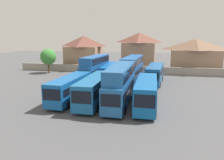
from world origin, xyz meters
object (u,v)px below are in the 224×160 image
Objects in this scene: bus_6 at (111,72)px; bus_2 at (95,88)px; tree_left_of_lot at (48,57)px; bus_8 at (155,73)px; bus_5 at (95,67)px; house_terrace_right at (195,55)px; bus_4 at (146,92)px; bus_1 at (70,87)px; house_terrace_centre at (139,51)px; bus_3 at (120,83)px; bus_7 at (132,68)px; house_terrace_left at (84,52)px.

bus_2 is at bearing 0.67° from bus_6.
bus_2 is 13.78m from bus_6.
bus_8 is at bearing -15.12° from tree_left_of_lot.
bus_5 is at bearing -89.96° from bus_6.
house_terrace_right reaches higher than bus_8.
bus_8 is (11.39, 0.51, -0.85)m from bus_5.
bus_4 is 17.64m from bus_5.
bus_4 is at bearing 25.42° from bus_6.
bus_4 is (10.33, -0.47, 0.07)m from bus_1.
house_terrace_centre is (-3.96, 30.74, 2.82)m from bus_4.
house_terrace_centre is (6.79, 16.78, 2.01)m from bus_5.
bus_4 is at bearing 85.89° from bus_2.
tree_left_of_lot is (-13.51, 7.24, 1.02)m from bus_5.
bus_3 is 31.93m from house_terrace_right.
tree_left_of_lot is at bearing -101.32° from bus_8.
bus_4 is 16.05m from bus_6.
house_terrace_right is (19.90, 29.14, 2.18)m from bus_1.
bus_2 is at bearing -94.80° from bus_4.
bus_6 is at bearing -153.32° from bus_4.
bus_8 is 0.91× the size of house_terrace_right.
tree_left_of_lot is (-20.30, -9.54, -0.99)m from house_terrace_centre.
bus_2 is at bearing -95.25° from house_terrace_centre.
bus_5 is at bearing -176.50° from bus_1.
bus_5 is 15.36m from tree_left_of_lot.
house_terrace_right reaches higher than bus_3.
bus_7 is (-3.58, 14.21, 0.79)m from bus_4.
bus_3 is at bearing -88.90° from house_terrace_centre.
house_terrace_centre is 1.66× the size of tree_left_of_lot.
bus_7 is at bearing -130.50° from house_terrace_right.
bus_1 is 1.84× the size of tree_left_of_lot.
house_terrace_right is at bearing -4.74° from house_terrace_centre.
bus_7 reaches higher than bus_6.
bus_8 is 25.86m from tree_left_of_lot.
bus_8 reaches higher than bus_1.
bus_8 is at bearing -120.57° from house_terrace_right.
bus_1 is 25.05m from tree_left_of_lot.
bus_7 is (7.17, 0.24, -0.02)m from bus_5.
bus_2 is 1.10× the size of bus_8.
bus_5 is at bearing -83.64° from bus_8.
bus_3 is at bearing -12.18° from bus_8.
tree_left_of_lot is (-5.79, -8.72, -0.60)m from house_terrace_left.
bus_7 is at bearing -88.69° from house_terrace_centre.
bus_8 is 24.69m from house_terrace_left.
house_terrace_left is 28.05m from house_terrace_right.
bus_1 is 13.92m from bus_6.
bus_2 reaches higher than bus_1.
bus_6 is 23.24m from house_terrace_right.
bus_8 reaches higher than bus_6.
bus_7 reaches higher than bus_1.
tree_left_of_lot is at bearing -166.04° from house_terrace_right.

